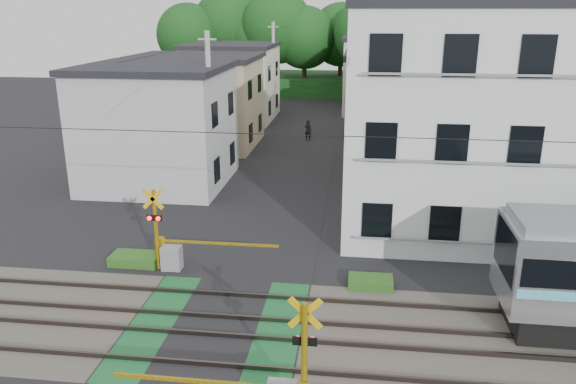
# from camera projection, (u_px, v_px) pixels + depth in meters

# --- Properties ---
(ground) EXTENTS (120.00, 120.00, 0.00)m
(ground) POSITION_uv_depth(u_px,v_px,m) (215.00, 327.00, 16.61)
(ground) COLOR black
(track_bed) EXTENTS (120.00, 120.00, 0.14)m
(track_bed) POSITION_uv_depth(u_px,v_px,m) (215.00, 326.00, 16.60)
(track_bed) COLOR #47423A
(track_bed) RESTS_ON ground
(crossing_signal_far) EXTENTS (4.74, 0.65, 3.09)m
(crossing_signal_far) POSITION_uv_depth(u_px,v_px,m) (169.00, 250.00, 20.15)
(crossing_signal_far) COLOR #E4B10C
(crossing_signal_far) RESTS_ON ground
(apartment_block) EXTENTS (10.20, 8.36, 9.30)m
(apartment_block) POSITION_uv_depth(u_px,v_px,m) (469.00, 119.00, 23.11)
(apartment_block) COLOR silver
(apartment_block) RESTS_ON ground
(houses_row) EXTENTS (22.07, 31.35, 6.80)m
(houses_row) POSITION_uv_depth(u_px,v_px,m) (307.00, 94.00, 40.03)
(houses_row) COLOR #AFB2B4
(houses_row) RESTS_ON ground
(tree_hill) EXTENTS (40.00, 13.55, 11.30)m
(tree_hill) POSITION_uv_depth(u_px,v_px,m) (323.00, 42.00, 60.88)
(tree_hill) COLOR #174718
(tree_hill) RESTS_ON ground
(catenary) EXTENTS (60.00, 5.04, 7.00)m
(catenary) POSITION_uv_depth(u_px,v_px,m) (432.00, 219.00, 14.78)
(catenary) COLOR #2D2D33
(catenary) RESTS_ON ground
(utility_poles) EXTENTS (7.90, 42.00, 8.00)m
(utility_poles) POSITION_uv_depth(u_px,v_px,m) (284.00, 87.00, 37.18)
(utility_poles) COLOR #A5A5A0
(utility_poles) RESTS_ON ground
(pedestrian) EXTENTS (0.63, 0.53, 1.49)m
(pedestrian) POSITION_uv_depth(u_px,v_px,m) (308.00, 130.00, 40.12)
(pedestrian) COLOR black
(pedestrian) RESTS_ON ground
(weed_patches) EXTENTS (10.25, 8.80, 0.40)m
(weed_patches) POSITION_uv_depth(u_px,v_px,m) (273.00, 327.00, 16.26)
(weed_patches) COLOR #2D5E1E
(weed_patches) RESTS_ON ground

